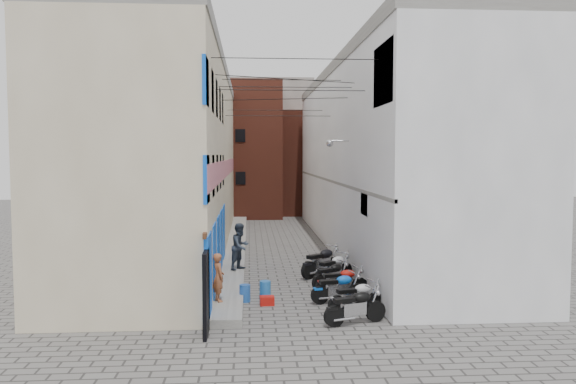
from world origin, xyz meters
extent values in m
plane|color=#5C5957|center=(0.00, 0.00, 0.00)|extent=(90.00, 90.00, 0.00)
cube|color=slate|center=(-2.05, 13.00, 0.12)|extent=(0.90, 26.00, 0.25)
cube|color=#BCAC8E|center=(-5.00, 13.00, 4.25)|extent=(5.00, 26.00, 8.50)
cube|color=#CE7484|center=(-2.54, 13.00, 4.00)|extent=(0.10, 26.00, 0.80)
cube|color=blue|center=(-2.53, 4.90, 1.30)|extent=(0.12, 10.20, 2.40)
cube|color=blue|center=(-2.55, 4.90, 5.30)|extent=(0.10, 10.20, 4.00)
cube|color=slate|center=(-5.00, 13.00, 8.75)|extent=(5.10, 26.00, 0.50)
cube|color=black|center=(-2.52, -0.40, 1.10)|extent=(0.10, 1.20, 2.20)
cube|color=silver|center=(5.00, 13.00, 4.25)|extent=(5.00, 26.00, 8.50)
cube|color=blue|center=(2.55, 1.50, 7.00)|extent=(0.10, 2.40, 1.80)
cube|color=white|center=(2.56, 4.00, 3.00)|extent=(0.08, 1.00, 0.70)
cylinder|color=#B2B2B7|center=(2.15, 7.00, 5.20)|extent=(0.80, 0.06, 0.06)
sphere|color=#B2B2B7|center=(1.75, 7.00, 5.10)|extent=(0.28, 0.28, 0.28)
cube|color=slate|center=(5.00, 13.00, 8.75)|extent=(5.10, 26.00, 0.50)
cube|color=slate|center=(2.54, 13.00, 3.40)|extent=(0.10, 26.00, 0.12)
cube|color=maroon|center=(-2.00, 28.00, 5.00)|extent=(6.00, 6.00, 10.00)
cube|color=maroon|center=(3.00, 30.00, 4.00)|extent=(5.00, 6.00, 8.00)
cube|color=slate|center=(0.00, 34.00, 5.50)|extent=(8.00, 5.00, 11.00)
cube|color=black|center=(0.00, 25.20, 1.20)|extent=(2.00, 0.30, 2.40)
cylinder|color=black|center=(0.00, 2.00, 7.50)|extent=(5.20, 0.02, 0.02)
cylinder|color=black|center=(0.00, 4.00, 6.80)|extent=(5.20, 0.02, 0.02)
cylinder|color=black|center=(0.00, 6.50, 7.20)|extent=(5.20, 0.02, 0.02)
cylinder|color=black|center=(0.00, 9.00, 7.80)|extent=(5.20, 0.02, 0.02)
cylinder|color=black|center=(0.00, 12.00, 6.50)|extent=(5.20, 0.02, 0.02)
cylinder|color=black|center=(0.00, 15.00, 7.00)|extent=(5.20, 0.02, 0.02)
cylinder|color=black|center=(0.00, 5.00, 7.30)|extent=(5.65, 2.07, 0.02)
cylinder|color=black|center=(0.00, 8.00, 6.90)|extent=(5.80, 1.58, 0.02)
imported|color=brown|center=(-2.33, 1.98, 0.98)|extent=(0.51, 0.62, 1.46)
imported|color=#2F3947|center=(-1.74, 6.62, 1.15)|extent=(1.07, 1.10, 1.79)
cylinder|color=#2257AE|center=(-1.55, 2.80, 0.27)|extent=(0.46, 0.46, 0.54)
cylinder|color=#256BB9|center=(-0.90, 3.17, 0.28)|extent=(0.41, 0.41, 0.57)
cube|color=#AF120C|center=(-0.86, 2.36, 0.14)|extent=(0.45, 0.35, 0.27)
camera|label=1|loc=(-1.40, -14.77, 4.66)|focal=35.00mm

